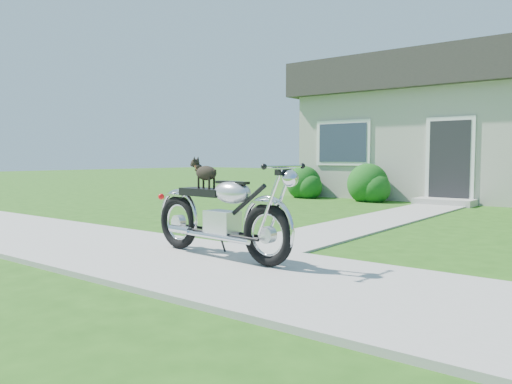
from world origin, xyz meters
The scene contains 6 objects.
ground centered at (0.00, 0.00, 0.00)m, with size 80.00×80.00×0.00m, color #235114.
sidewalk centered at (0.00, 0.00, 0.02)m, with size 24.00×2.20×0.04m, color #9E9B93.
walkway centered at (-1.50, 5.00, 0.01)m, with size 1.20×8.00×0.03m, color #9E9B93.
shrub_row centered at (-0.30, 8.50, 0.44)m, with size 10.85×1.14×1.14m.
potted_plant_left centered at (-3.47, 8.55, 0.43)m, with size 0.77×0.67×0.86m, color #17561B.
motorcycle_with_dog centered at (-1.45, 0.30, 0.54)m, with size 2.22×0.60×1.13m.
Camera 1 is at (2.32, -3.93, 1.19)m, focal length 35.00 mm.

